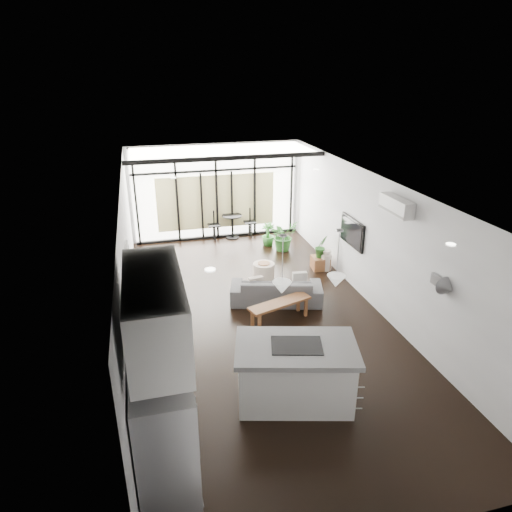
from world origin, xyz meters
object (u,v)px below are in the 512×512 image
pouf (264,271)px  tv (352,232)px  fridge (166,448)px  island (296,373)px  console_bench (280,311)px  sofa (276,285)px  milk_can (326,260)px

pouf → tv: (1.90, -0.72, 1.09)m
fridge → pouf: (2.71, 5.67, -0.65)m
fridge → island: bearing=34.0°
console_bench → pouf: (0.21, 1.98, -0.01)m
fridge → sofa: bearing=59.3°
fridge → console_bench: 4.50m
pouf → island: bearing=-99.1°
island → milk_can: bearing=76.7°
console_bench → milk_can: size_ratio=2.55×
sofa → tv: size_ratio=1.81×
fridge → sofa: size_ratio=0.86×
tv → fridge: bearing=-132.9°
island → sofa: 3.22m
console_bench → island: bearing=-120.0°
console_bench → milk_can: bearing=29.8°
milk_can → pouf: bearing=-175.1°
tv → island: bearing=-125.8°
island → console_bench: (0.48, 2.33, -0.28)m
milk_can → tv: tv is taller
console_bench → pouf: bearing=65.5°
pouf → tv: tv is taller
island → fridge: (-2.02, -1.36, 0.36)m
sofa → milk_can: bearing=-127.2°
island → pouf: bearing=95.8°
sofa → pouf: bearing=-75.9°
console_bench → tv: 2.68m
sofa → pouf: size_ratio=3.82×
console_bench → fridge: bearing=-142.5°
island → tv: size_ratio=1.65×
sofa → console_bench: size_ratio=1.47×
console_bench → tv: bearing=12.4°
island → pouf: (0.69, 4.30, -0.29)m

